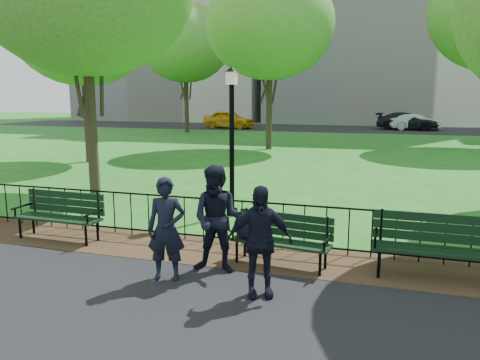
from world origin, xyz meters
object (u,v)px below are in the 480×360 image
(person_mid, at_px, (218,219))
(sedan_silver, at_px, (414,122))
(park_bench_right_a, at_px, (437,240))
(tree_far_c, at_px, (270,25))
(taxi, at_px, (229,119))
(park_bench_left_a, at_px, (61,210))
(lamppost, at_px, (232,136))
(person_right, at_px, (259,241))
(park_bench_main, at_px, (265,230))
(person_left, at_px, (166,229))
(tree_mid_w, at_px, (82,25))
(tree_far_w, at_px, (185,43))
(sedan_dark, at_px, (407,121))

(person_mid, xyz_separation_m, sedan_silver, (4.73, 34.63, -0.20))
(person_mid, bearing_deg, park_bench_right_a, 8.14)
(tree_far_c, height_order, taxi, tree_far_c)
(taxi, height_order, sedan_silver, taxi)
(tree_far_c, relative_size, sedan_silver, 2.27)
(park_bench_left_a, relative_size, person_mid, 1.05)
(lamppost, bearing_deg, person_right, -67.01)
(park_bench_main, bearing_deg, person_left, -131.60)
(lamppost, distance_m, person_left, 4.30)
(tree_mid_w, bearing_deg, person_right, -46.44)
(taxi, bearing_deg, tree_mid_w, -169.06)
(tree_far_w, relative_size, person_right, 6.00)
(person_mid, relative_size, sedan_dark, 0.35)
(tree_far_c, bearing_deg, sedan_dark, 65.76)
(park_bench_main, relative_size, sedan_silver, 0.42)
(person_mid, distance_m, taxi, 33.86)
(person_left, bearing_deg, tree_far_c, 84.85)
(lamppost, relative_size, tree_far_c, 0.38)
(person_right, distance_m, sedan_dark, 35.55)
(person_mid, height_order, taxi, person_mid)
(park_bench_main, height_order, person_left, person_left)
(park_bench_right_a, xyz_separation_m, person_left, (-4.02, -1.32, 0.19))
(park_bench_left_a, relative_size, lamppost, 0.52)
(person_mid, bearing_deg, tree_far_w, 109.84)
(tree_mid_w, bearing_deg, tree_far_c, 48.32)
(tree_far_w, xyz_separation_m, person_right, (13.22, -27.59, -5.94))
(tree_mid_w, xyz_separation_m, person_right, (10.68, -11.23, -4.92))
(park_bench_main, distance_m, taxi, 33.52)
(park_bench_left_a, xyz_separation_m, person_left, (2.98, -1.31, 0.23))
(sedan_dark, bearing_deg, park_bench_right_a, -171.34)
(park_bench_left_a, bearing_deg, tree_mid_w, 123.86)
(tree_far_w, distance_m, person_mid, 30.16)
(tree_mid_w, xyz_separation_m, tree_far_w, (-2.54, 16.36, 1.01))
(park_bench_main, relative_size, person_mid, 0.99)
(park_bench_main, height_order, tree_mid_w, tree_mid_w)
(lamppost, distance_m, person_right, 4.81)
(tree_far_w, height_order, taxi, tree_far_w)
(sedan_dark, bearing_deg, tree_mid_w, 159.96)
(park_bench_left_a, height_order, taxi, taxi)
(park_bench_right_a, height_order, lamppost, lamppost)
(park_bench_right_a, distance_m, sedan_dark, 33.92)
(tree_far_c, xyz_separation_m, person_right, (4.37, -18.33, -5.63))
(tree_far_c, xyz_separation_m, person_left, (2.84, -18.17, -5.63))
(park_bench_right_a, relative_size, person_right, 1.20)
(person_right, bearing_deg, sedan_silver, 61.57)
(lamppost, bearing_deg, park_bench_main, -62.31)
(park_bench_right_a, distance_m, tree_far_c, 19.10)
(taxi, bearing_deg, park_bench_main, -151.62)
(lamppost, relative_size, sedan_silver, 0.86)
(park_bench_right_a, bearing_deg, person_left, -161.35)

